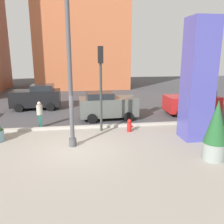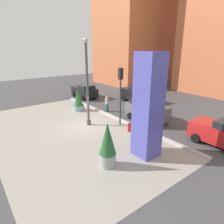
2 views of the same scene
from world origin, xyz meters
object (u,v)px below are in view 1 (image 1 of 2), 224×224
Objects in this scene: car_curb_east at (37,97)px; car_far_lane at (192,102)px; lamp_post at (70,76)px; car_passing_lane at (107,106)px; art_pillar_blue at (198,81)px; fire_hydrant at (129,126)px; pedestrian_on_sidewalk at (40,113)px; potted_plant_near_left at (216,130)px; traffic_light_far_side at (101,75)px.

car_far_lane is (11.63, -3.39, -0.07)m from car_curb_east.
car_passing_lane is (2.26, 4.65, -2.46)m from lamp_post.
art_pillar_blue reaches higher than fire_hydrant.
car_curb_east is 5.20m from pedestrian_on_sidewalk.
potted_plant_near_left is at bearing -35.86° from pedestrian_on_sidewalk.
car_far_lane is 2.41× the size of pedestrian_on_sidewalk.
lamp_post is 2.70× the size of potted_plant_near_left.
potted_plant_near_left reaches higher than car_far_lane.
potted_plant_near_left is 9.80m from pedestrian_on_sidewalk.
art_pillar_blue reaches higher than car_curb_east.
lamp_post is 1.76× the size of car_passing_lane.
art_pillar_blue is at bearing -47.16° from car_passing_lane.
art_pillar_blue is 1.60× the size of car_curb_east.
potted_plant_near_left reaches higher than pedestrian_on_sidewalk.
pedestrian_on_sidewalk is (-2.01, 3.39, -2.53)m from lamp_post.
pedestrian_on_sidewalk is (-3.61, 1.24, -2.33)m from traffic_light_far_side.
car_curb_east is (-8.93, 10.84, -0.33)m from potted_plant_near_left.
car_passing_lane reaches higher than car_far_lane.
fire_hydrant is at bearing 123.67° from potted_plant_near_left.
lamp_post reaches higher than car_far_lane.
car_passing_lane is at bearing 132.84° from art_pillar_blue.
traffic_light_far_side is at bearing -18.97° from pedestrian_on_sidewalk.
potted_plant_near_left is at bearing -109.97° from car_far_lane.
art_pillar_blue is at bearing 2.34° from lamp_post.
car_curb_east is 12.12m from car_far_lane.
car_far_lane is (5.45, 3.33, 0.54)m from fire_hydrant.
fire_hydrant is 6.41m from car_far_lane.
art_pillar_blue is 1.28× the size of traffic_light_far_side.
art_pillar_blue reaches higher than pedestrian_on_sidewalk.
art_pillar_blue is at bearing -25.52° from fire_hydrant.
fire_hydrant is at bearing -148.55° from car_far_lane.
fire_hydrant is 0.20× the size of car_curb_east.
traffic_light_far_side is 2.99× the size of pedestrian_on_sidewalk.
art_pillar_blue is 2.36× the size of potted_plant_near_left.
car_far_lane is (2.71, 7.44, -0.39)m from potted_plant_near_left.
traffic_light_far_side is 7.96m from car_far_lane.
fire_hydrant is 0.19× the size of car_passing_lane.
car_passing_lane is at bearing -176.02° from car_far_lane.
pedestrian_on_sidewalk is (-4.27, -1.27, -0.06)m from car_passing_lane.
car_curb_east reaches higher than pedestrian_on_sidewalk.
car_far_lane is at bearing 31.45° from fire_hydrant.
fire_hydrant is at bearing 29.05° from lamp_post.
pedestrian_on_sidewalk is (-8.35, 3.13, -2.17)m from art_pillar_blue.
fire_hydrant is at bearing -13.49° from traffic_light_far_side.
traffic_light_far_side is 4.47m from pedestrian_on_sidewalk.
car_curb_east is 1.00× the size of car_far_lane.
traffic_light_far_side is 3.45m from car_passing_lane.
car_curb_east is at bearing 125.97° from traffic_light_far_side.
art_pillar_blue is (6.33, 0.26, -0.35)m from lamp_post.
potted_plant_near_left reaches higher than car_curb_east.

